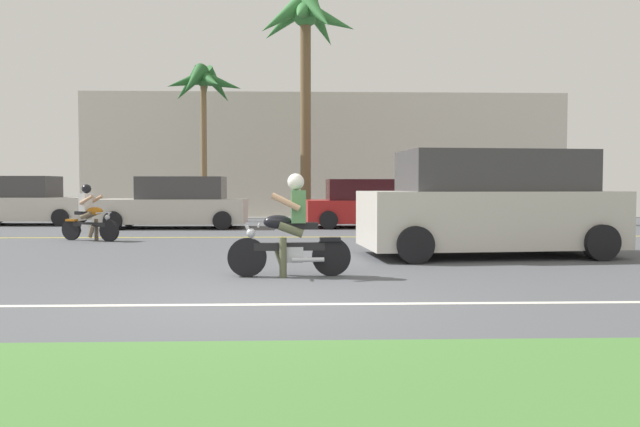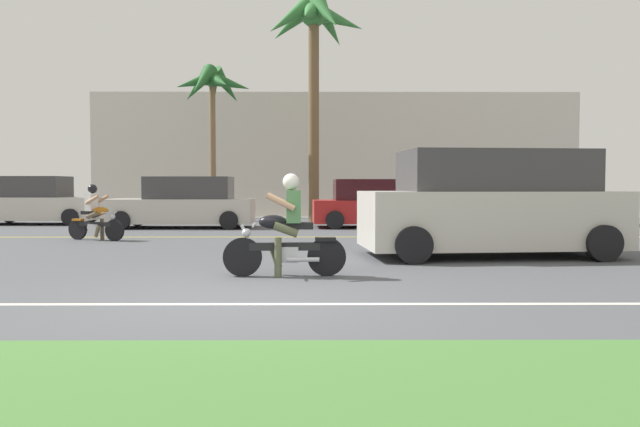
% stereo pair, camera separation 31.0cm
% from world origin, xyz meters
% --- Properties ---
extents(ground, '(56.00, 30.00, 0.04)m').
position_xyz_m(ground, '(0.00, 3.00, -0.02)').
color(ground, '#4C4F54').
extents(lane_line_near, '(50.40, 0.12, 0.01)m').
position_xyz_m(lane_line_near, '(0.00, -0.38, 0.00)').
color(lane_line_near, silver).
rests_on(lane_line_near, ground).
extents(lane_line_far, '(50.40, 0.12, 0.01)m').
position_xyz_m(lane_line_far, '(0.00, 8.54, 0.00)').
color(lane_line_far, yellow).
rests_on(lane_line_far, ground).
extents(motorcyclist, '(1.79, 0.58, 1.49)m').
position_xyz_m(motorcyclist, '(0.42, 1.76, 0.63)').
color(motorcyclist, black).
rests_on(motorcyclist, ground).
extents(suv_nearby, '(4.96, 2.51, 1.96)m').
position_xyz_m(suv_nearby, '(4.11, 4.26, 0.95)').
color(suv_nearby, beige).
rests_on(suv_nearby, ground).
extents(parked_car_0, '(4.01, 1.94, 1.63)m').
position_xyz_m(parked_car_0, '(-8.71, 13.93, 0.76)').
color(parked_car_0, beige).
rests_on(parked_car_0, ground).
extents(parked_car_1, '(4.48, 1.97, 1.59)m').
position_xyz_m(parked_car_1, '(-3.28, 12.11, 0.74)').
color(parked_car_1, beige).
rests_on(parked_car_1, ground).
extents(parked_car_2, '(4.52, 2.09, 1.51)m').
position_xyz_m(parked_car_2, '(2.91, 12.29, 0.71)').
color(parked_car_2, '#AD1E1E').
rests_on(parked_car_2, ground).
extents(parked_car_3, '(3.85, 1.95, 1.68)m').
position_xyz_m(parked_car_3, '(8.88, 13.71, 0.78)').
color(parked_car_3, beige).
rests_on(parked_car_3, ground).
extents(palm_tree_0, '(2.91, 2.93, 5.79)m').
position_xyz_m(palm_tree_0, '(-3.00, 15.85, 4.91)').
color(palm_tree_0, brown).
rests_on(palm_tree_0, ground).
extents(palm_tree_1, '(3.77, 3.82, 8.23)m').
position_xyz_m(palm_tree_1, '(0.78, 15.35, 6.88)').
color(palm_tree_1, brown).
rests_on(palm_tree_1, ground).
extents(motorcyclist_distant, '(1.53, 0.72, 1.35)m').
position_xyz_m(motorcyclist_distant, '(-4.46, 7.67, 0.57)').
color(motorcyclist_distant, black).
rests_on(motorcyclist_distant, ground).
extents(building_far, '(20.69, 4.00, 5.27)m').
position_xyz_m(building_far, '(1.67, 21.00, 2.63)').
color(building_far, beige).
rests_on(building_far, ground).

